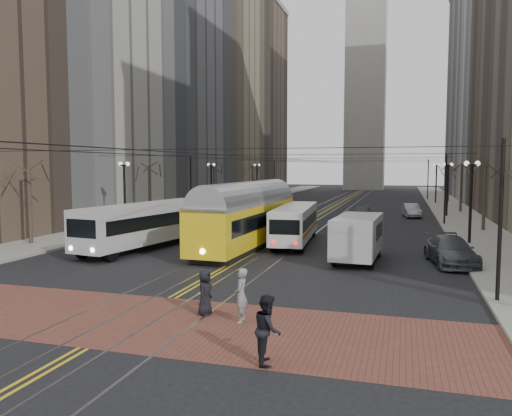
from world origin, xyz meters
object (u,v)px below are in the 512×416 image
Objects in this scene: cargo_van at (358,239)px; pedestrian_c at (268,329)px; clock_tower at (367,35)px; sedan_silver at (411,210)px; sedan_grey at (362,213)px; pedestrian_b at (241,295)px; transit_bus at (148,226)px; rear_bus at (295,225)px; sedan_parked at (451,251)px; streetcar at (247,222)px; pedestrian_a at (205,292)px.

pedestrian_c is at bearing -90.74° from cargo_van.
clock_tower reaches higher than sedan_silver.
cargo_van is at bearing -88.66° from sedan_grey.
sedan_grey is (-1.52, 21.80, -0.47)m from cargo_van.
pedestrian_b is (-6.22, -39.91, 0.25)m from sedan_silver.
cargo_van is at bearing 5.06° from transit_bus.
transit_bus reaches higher than sedan_silver.
pedestrian_b is (3.79, -105.21, -34.99)m from clock_tower.
cargo_van is 3.07× the size of pedestrian_c.
rear_bus is 1.89× the size of sedan_parked.
transit_bus is 0.83× the size of streetcar.
sedan_silver is at bearing 67.41° from streetcar.
clock_tower is 114.14m from pedestrian_c.
sedan_grey is 7.32m from sedan_silver.
streetcar is at bearing -123.59° from sedan_silver.
transit_bus is at bearing 170.30° from sedan_parked.
pedestrian_a is at bearing -136.01° from sedan_parked.
sedan_silver is at bearing 163.91° from pedestrian_b.
clock_tower reaches higher than sedan_grey.
clock_tower is 6.48× the size of rear_bus.
cargo_van is at bearing -85.86° from clock_tower.
clock_tower is 110.49m from pedestrian_a.
sedan_parked is at bearing -36.78° from pedestrian_c.
sedan_grey is (3.38, 16.08, -0.48)m from rear_bus.
transit_bus is 24.41m from sedan_grey.
streetcar is 16.46m from pedestrian_b.
pedestrian_b is at bearing -87.94° from clock_tower.
clock_tower is at bearing 88.23° from sedan_parked.
clock_tower is 12.26× the size of sedan_parked.
pedestrian_b is at bearing -42.15° from transit_bus.
transit_bus is 16.06m from pedestrian_a.
pedestrian_a reaches higher than sedan_grey.
pedestrian_a is at bearing -107.22° from cargo_van.
cargo_van is 21.86m from sedan_grey.
transit_bus is 17.39m from pedestrian_b.
sedan_grey is at bearing 73.51° from rear_bus.
streetcar is at bearing 160.90° from cargo_van.
sedan_grey reaches higher than sedan_parked.
clock_tower is at bearing 86.58° from rear_bus.
sedan_silver is (10.98, 24.18, -0.99)m from streetcar.
clock_tower reaches higher than pedestrian_b.
sedan_grey is 37.70m from pedestrian_c.
sedan_parked is 15.94m from pedestrian_a.
pedestrian_b is at bearing -88.42° from rear_bus.
streetcar is 26.57m from sedan_silver.
streetcar reaches higher than pedestrian_c.
pedestrian_c is at bearing -87.02° from clock_tower.
rear_bus is 16.44m from sedan_grey.
transit_bus is 1.19× the size of rear_bus.
transit_bus is at bearing 179.73° from cargo_van.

